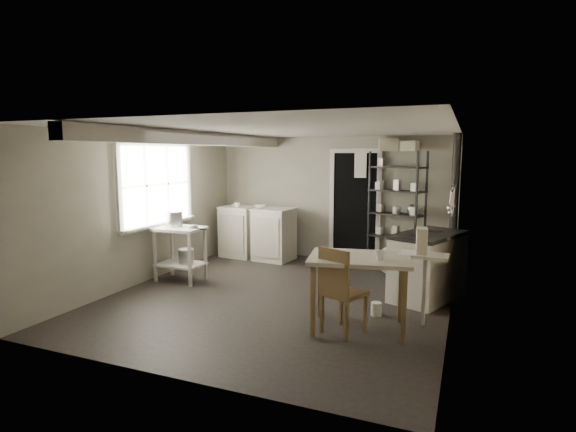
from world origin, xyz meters
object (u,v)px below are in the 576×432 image
at_px(base_cabinets, 257,234).
at_px(flour_sack, 389,260).
at_px(prep_table, 180,256).
at_px(chair, 344,290).
at_px(stockpot, 174,221).
at_px(stove, 428,267).
at_px(work_table, 359,297).
at_px(shelf_rack, 396,213).

distance_m(base_cabinets, flour_sack, 2.57).
xyz_separation_m(prep_table, base_cabinets, (0.42, 1.88, 0.06)).
distance_m(prep_table, chair, 3.10).
height_order(prep_table, chair, chair).
relative_size(stockpot, stove, 0.25).
relative_size(stove, chair, 1.18).
bearing_deg(work_table, prep_table, 163.68).
xyz_separation_m(stockpot, flour_sack, (3.12, 1.56, -0.70)).
bearing_deg(flour_sack, base_cabinets, 174.51).
distance_m(stove, flour_sack, 1.30).
relative_size(base_cabinets, work_table, 1.33).
relative_size(work_table, chair, 1.13).
distance_m(chair, flour_sack, 2.69).
relative_size(stove, work_table, 1.04).
bearing_deg(work_table, stockpot, 163.25).
bearing_deg(stockpot, work_table, -16.75).
distance_m(shelf_rack, stove, 1.84).
relative_size(prep_table, base_cabinets, 0.57).
xyz_separation_m(prep_table, stove, (3.67, 0.55, 0.04)).
height_order(base_cabinets, shelf_rack, shelf_rack).
height_order(chair, flour_sack, chair).
bearing_deg(stockpot, prep_table, -24.86).
bearing_deg(prep_table, stockpot, 155.14).
relative_size(chair, flour_sack, 2.15).
height_order(stockpot, base_cabinets, stockpot).
bearing_deg(base_cabinets, flour_sack, -0.04).
distance_m(stove, work_table, 1.57).
xyz_separation_m(prep_table, shelf_rack, (2.99, 2.18, 0.55)).
distance_m(shelf_rack, flour_sack, 0.89).
bearing_deg(prep_table, flour_sack, 28.78).
bearing_deg(stove, flour_sack, 144.38).
distance_m(prep_table, stockpot, 0.57).
relative_size(base_cabinets, flour_sack, 3.25).
distance_m(prep_table, shelf_rack, 3.74).
xyz_separation_m(stockpot, shelf_rack, (3.14, 2.11, 0.01)).
xyz_separation_m(base_cabinets, shelf_rack, (2.56, 0.30, 0.49)).
height_order(stove, work_table, stove).
bearing_deg(work_table, shelf_rack, 91.12).
bearing_deg(shelf_rack, prep_table, -121.78).
height_order(prep_table, work_table, prep_table).
bearing_deg(flour_sack, prep_table, -151.22).
bearing_deg(stockpot, chair, -20.06).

